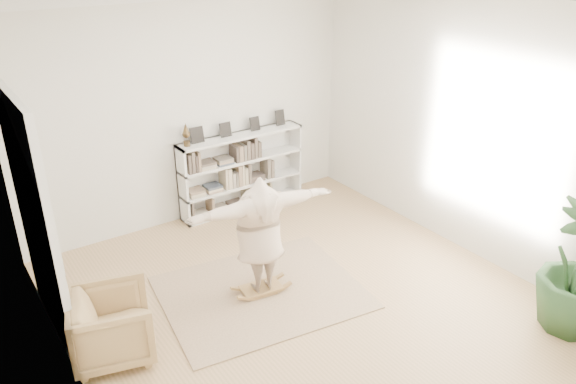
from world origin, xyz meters
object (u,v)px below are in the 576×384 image
at_px(armchair, 112,325).
at_px(rocker_board, 261,288).
at_px(bookshelf, 242,172).
at_px(person, 260,232).

distance_m(armchair, rocker_board, 1.98).
xyz_separation_m(bookshelf, person, (-1.09, -2.34, 0.28)).
bearing_deg(person, rocker_board, -82.17).
xyz_separation_m(armchair, person, (1.95, 0.07, 0.52)).
distance_m(bookshelf, rocker_board, 2.64).
bearing_deg(person, armchair, 9.98).
bearing_deg(rocker_board, armchair, -170.02).
distance_m(rocker_board, person, 0.84).
distance_m(bookshelf, armchair, 3.89).
relative_size(bookshelf, armchair, 2.54).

